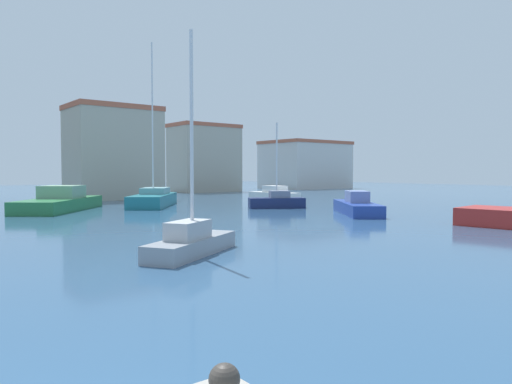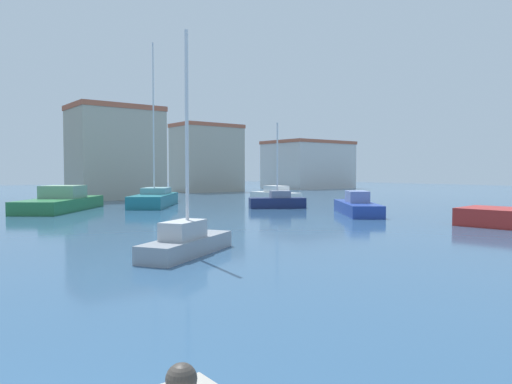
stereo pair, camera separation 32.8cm
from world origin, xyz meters
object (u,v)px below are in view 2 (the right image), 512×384
Objects in this scene: sailboat_grey_outer_mooring at (187,240)px; sailboat_teal_inner_mooring at (154,198)px; motorboat_green_distant_north at (61,202)px; motorboat_white_distant_east at (275,195)px; motorboat_blue_center_channel at (357,206)px; sailboat_navy_behind_lamppost at (278,201)px.

sailboat_teal_inner_mooring is (9.11, 21.24, 0.12)m from sailboat_grey_outer_mooring.
sailboat_grey_outer_mooring is 23.11m from sailboat_teal_inner_mooring.
motorboat_green_distant_north is at bearing 84.85° from sailboat_grey_outer_mooring.
sailboat_grey_outer_mooring is 29.81m from motorboat_white_distant_east.
sailboat_grey_outer_mooring is 21.60m from motorboat_green_distant_north.
sailboat_teal_inner_mooring reaches higher than motorboat_blue_center_channel.
motorboat_green_distant_north reaches higher than motorboat_white_distant_east.
sailboat_navy_behind_lamppost is (13.68, -7.97, -0.07)m from motorboat_green_distant_north.
motorboat_blue_center_channel is at bearing -109.12° from motorboat_white_distant_east.
motorboat_white_distant_east is at bearing 50.76° from sailboat_navy_behind_lamppost.
motorboat_blue_center_channel is (14.63, -14.93, -0.12)m from motorboat_green_distant_north.
motorboat_blue_center_channel reaches higher than motorboat_white_distant_east.
sailboat_teal_inner_mooring reaches higher than motorboat_green_distant_north.
sailboat_grey_outer_mooring is 1.35× the size of motorboat_white_distant_east.
sailboat_grey_outer_mooring is at bearing -139.08° from sailboat_navy_behind_lamppost.
sailboat_navy_behind_lamppost is at bearing 97.73° from motorboat_blue_center_channel.
motorboat_white_distant_east is 14.93m from motorboat_blue_center_channel.
sailboat_navy_behind_lamppost reaches higher than motorboat_blue_center_channel.
sailboat_grey_outer_mooring is 1.10× the size of motorboat_blue_center_channel.
sailboat_navy_behind_lamppost is 7.03m from motorboat_blue_center_channel.
motorboat_green_distant_north is at bearing 134.42° from motorboat_blue_center_channel.
motorboat_white_distant_east is 0.43× the size of sailboat_teal_inner_mooring.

